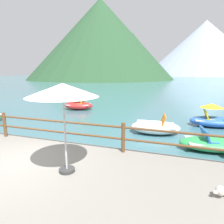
% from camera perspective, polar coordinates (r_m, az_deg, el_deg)
% --- Properties ---
extents(ground_plane, '(200.00, 200.00, 0.00)m').
position_cam_1_polar(ground_plane, '(44.28, 13.40, 7.86)').
color(ground_plane, '#3D6B75').
extents(dock_railing, '(23.92, 0.12, 0.95)m').
position_cam_1_polar(dock_railing, '(7.04, -15.78, -4.43)').
color(dock_railing, brown).
rests_on(dock_railing, promenade_dock).
extents(beach_umbrella, '(1.70, 1.70, 2.24)m').
position_cam_1_polar(beach_umbrella, '(4.69, -14.30, 5.91)').
color(beach_umbrella, '#B2B2B7').
rests_on(beach_umbrella, promenade_dock).
extents(pedal_boat_0, '(2.73, 1.63, 0.84)m').
position_cam_1_polar(pedal_boat_0, '(8.27, 28.09, -8.19)').
color(pedal_boat_0, green).
rests_on(pedal_boat_0, ground).
extents(pedal_boat_1, '(2.45, 1.61, 0.90)m').
position_cam_1_polar(pedal_boat_1, '(9.47, 12.57, -4.32)').
color(pedal_boat_1, white).
rests_on(pedal_boat_1, ground).
extents(pedal_boat_2, '(2.41, 1.67, 1.28)m').
position_cam_1_polar(pedal_boat_2, '(15.15, -9.79, 2.39)').
color(pedal_boat_2, red).
rests_on(pedal_boat_2, ground).
extents(pedal_boat_4, '(2.34, 1.28, 1.24)m').
position_cam_1_polar(pedal_boat_4, '(11.64, 27.54, -1.83)').
color(pedal_boat_4, blue).
rests_on(pedal_boat_4, ground).
extents(cliff_headland, '(53.50, 53.50, 28.40)m').
position_cam_1_polar(cliff_headland, '(76.45, -1.86, 19.78)').
color(cliff_headland, '#284C2D').
rests_on(cliff_headland, ground).
extents(distant_peak, '(73.95, 73.95, 33.95)m').
position_cam_1_polar(distant_peak, '(142.37, 25.55, 16.51)').
color(distant_peak, '#93A3B7').
rests_on(distant_peak, ground).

